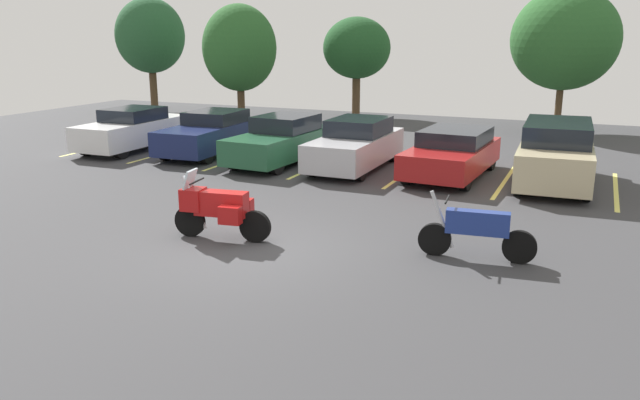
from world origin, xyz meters
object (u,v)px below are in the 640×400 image
at_px(motorcycle_second, 476,231).
at_px(car_red, 452,153).
at_px(car_green, 282,141).
at_px(car_champagne, 556,154).
at_px(car_silver, 356,145).
at_px(car_white, 133,129).
at_px(car_navy, 211,133).
at_px(motorcycle_touring, 218,208).

bearing_deg(motorcycle_second, car_red, 105.69).
relative_size(car_green, car_red, 1.04).
bearing_deg(car_champagne, car_red, -178.29).
xyz_separation_m(car_green, car_silver, (2.52, 0.15, 0.00)).
bearing_deg(car_white, car_green, -0.07).
relative_size(car_red, car_champagne, 0.97).
distance_m(car_white, car_navy, 3.08).
relative_size(motorcycle_second, car_white, 0.47).
height_order(car_white, car_green, car_green).
distance_m(car_red, car_champagne, 2.87).
bearing_deg(car_green, car_red, 2.07).
bearing_deg(car_champagne, car_navy, 178.94).
relative_size(car_navy, car_silver, 1.04).
relative_size(car_white, car_green, 0.99).
bearing_deg(motorcycle_second, car_white, 153.49).
xyz_separation_m(motorcycle_touring, car_red, (3.13, 7.85, 0.03)).
bearing_deg(car_white, car_silver, 0.96).
relative_size(car_navy, car_champagne, 1.02).
bearing_deg(car_white, motorcycle_second, -26.51).
bearing_deg(motorcycle_second, car_champagne, 82.63).
distance_m(motorcycle_second, car_silver, 8.52).
bearing_deg(motorcycle_touring, motorcycle_second, 9.90).
height_order(motorcycle_touring, motorcycle_second, motorcycle_touring).
distance_m(car_white, car_red, 11.61).
bearing_deg(car_red, motorcycle_touring, -111.74).
relative_size(motorcycle_second, car_navy, 0.45).
xyz_separation_m(motorcycle_second, car_green, (-7.49, 6.76, 0.18)).
bearing_deg(car_navy, car_red, -1.99).
bearing_deg(car_red, car_green, -177.93).
bearing_deg(car_silver, motorcycle_second, -54.28).
bearing_deg(car_navy, motorcycle_second, -34.60).
bearing_deg(car_silver, car_white, -179.04).
xyz_separation_m(motorcycle_touring, car_silver, (0.11, 7.80, 0.07)).
relative_size(motorcycle_touring, car_green, 0.45).
distance_m(car_navy, car_green, 3.08).
bearing_deg(car_silver, motorcycle_touring, -90.84).
relative_size(motorcycle_second, car_green, 0.46).
distance_m(car_navy, car_silver, 5.56).
relative_size(motorcycle_second, car_red, 0.48).
xyz_separation_m(car_white, car_champagne, (14.48, 0.28, 0.14)).
bearing_deg(car_navy, car_champagne, -1.06).
bearing_deg(motorcycle_touring, car_green, 107.43).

